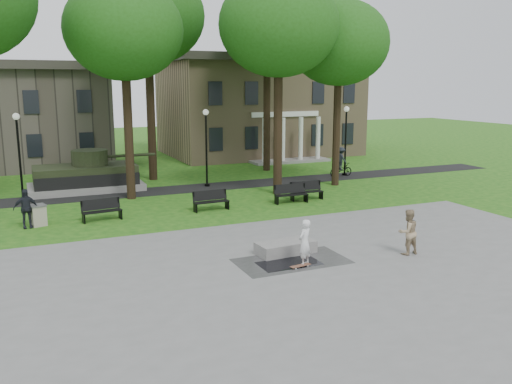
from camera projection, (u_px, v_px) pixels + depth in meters
ground at (291, 238)px, 22.28m from camera, size 120.00×120.00×0.00m
plaza at (361, 277)px, 17.79m from camera, size 22.00×16.00×0.02m
footpath at (201, 188)px, 33.05m from camera, size 44.00×2.60×0.01m
building_right at (258, 105)px, 48.70m from camera, size 17.00×12.00×8.60m
building_left at (2, 119)px, 41.04m from camera, size 15.00×10.00×7.20m
tree_1 at (124, 31)px, 28.17m from camera, size 6.20×6.20×11.63m
tree_2 at (279, 26)px, 29.45m from camera, size 6.60×6.60×12.16m
tree_3 at (339, 43)px, 32.25m from camera, size 6.00×6.00×11.19m
tree_4 at (147, 16)px, 33.81m from camera, size 7.20×7.20×13.50m
tree_5 at (267, 33)px, 37.74m from camera, size 6.40×6.40×12.44m
lamp_left at (19, 150)px, 28.84m from camera, size 0.36×0.36×4.73m
lamp_mid at (206, 141)px, 32.97m from camera, size 0.36×0.36×4.73m
lamp_right at (346, 135)px, 36.90m from camera, size 0.36×0.36×4.73m
tank_monument at (86, 176)px, 32.14m from camera, size 7.45×3.40×2.40m
puddle at (289, 263)px, 19.11m from camera, size 2.20×1.20×0.00m
concrete_block at (286, 247)px, 20.23m from camera, size 2.27×1.16×0.45m
skateboard at (300, 266)px, 18.72m from camera, size 0.80×0.32×0.07m
skateboarder at (305, 242)px, 18.81m from camera, size 0.71×0.64×1.64m
friend_watching at (408, 232)px, 20.00m from camera, size 0.84×0.67×1.71m
pedestrian_walker at (26, 209)px, 23.70m from camera, size 1.07×0.53×1.76m
cyclist at (341, 164)px, 36.91m from camera, size 1.83×1.06×2.01m
park_bench_0 at (102, 209)px, 25.08m from camera, size 1.84×0.74×1.00m
park_bench_1 at (211, 200)px, 27.10m from camera, size 1.82×0.59×1.00m
park_bench_2 at (291, 193)px, 28.79m from camera, size 1.82×0.62×1.00m
park_bench_3 at (306, 190)px, 29.60m from camera, size 1.83×0.68×1.00m
trash_bin at (38, 215)px, 24.17m from camera, size 0.81×0.81×0.96m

